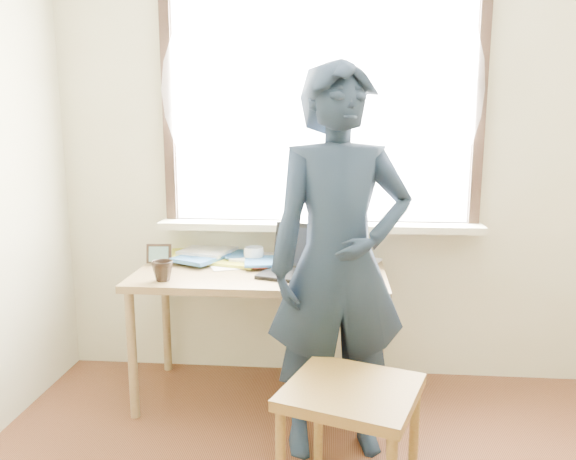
# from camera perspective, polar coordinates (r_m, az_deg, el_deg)

# --- Properties ---
(room_shell) EXTENTS (3.52, 4.02, 2.61)m
(room_shell) POSITION_cam_1_polar(r_m,az_deg,el_deg) (1.49, 8.21, 15.37)
(room_shell) COLOR beige
(room_shell) RESTS_ON ground
(desk) EXTENTS (1.35, 0.67, 0.72)m
(desk) POSITION_cam_1_polar(r_m,az_deg,el_deg) (3.07, -2.83, -5.60)
(desk) COLOR olive
(desk) RESTS_ON ground
(laptop) EXTENTS (0.45, 0.40, 0.26)m
(laptop) POSITION_cam_1_polar(r_m,az_deg,el_deg) (2.98, 1.35, -3.39)
(laptop) COLOR black
(laptop) RESTS_ON desk
(mug_white) EXTENTS (0.16, 0.16, 0.09)m
(mug_white) POSITION_cam_1_polar(r_m,az_deg,el_deg) (3.23, -3.49, -2.55)
(mug_white) COLOR white
(mug_white) RESTS_ON desk
(mug_dark) EXTENTS (0.15, 0.15, 0.10)m
(mug_dark) POSITION_cam_1_polar(r_m,az_deg,el_deg) (2.93, -12.63, -4.08)
(mug_dark) COLOR black
(mug_dark) RESTS_ON desk
(mouse) EXTENTS (0.09, 0.06, 0.03)m
(mouse) POSITION_cam_1_polar(r_m,az_deg,el_deg) (2.92, 6.32, -4.64)
(mouse) COLOR black
(mouse) RESTS_ON desk
(desk_clutter) EXTENTS (0.81, 0.50, 0.06)m
(desk_clutter) POSITION_cam_1_polar(r_m,az_deg,el_deg) (3.22, -7.33, -2.96)
(desk_clutter) COLOR white
(desk_clutter) RESTS_ON desk
(book_a) EXTENTS (0.30, 0.32, 0.02)m
(book_a) POSITION_cam_1_polar(r_m,az_deg,el_deg) (3.35, -10.02, -2.82)
(book_a) COLOR white
(book_a) RESTS_ON desk
(book_b) EXTENTS (0.27, 0.31, 0.02)m
(book_b) POSITION_cam_1_polar(r_m,az_deg,el_deg) (3.24, 5.71, -3.18)
(book_b) COLOR white
(book_b) RESTS_ON desk
(picture_frame) EXTENTS (0.14, 0.03, 0.11)m
(picture_frame) POSITION_cam_1_polar(r_m,az_deg,el_deg) (3.26, -12.96, -2.52)
(picture_frame) COLOR black
(picture_frame) RESTS_ON desk
(work_chair) EXTENTS (0.62, 0.60, 0.50)m
(work_chair) POSITION_cam_1_polar(r_m,az_deg,el_deg) (2.32, 6.44, -17.26)
(work_chair) COLOR brown
(work_chair) RESTS_ON ground
(person) EXTENTS (0.73, 0.55, 1.78)m
(person) POSITION_cam_1_polar(r_m,az_deg,el_deg) (2.53, 5.22, -3.48)
(person) COLOR black
(person) RESTS_ON ground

